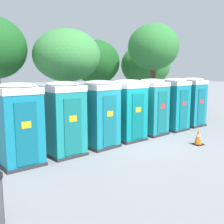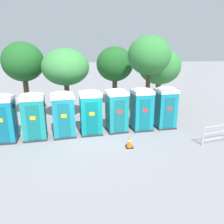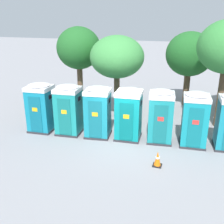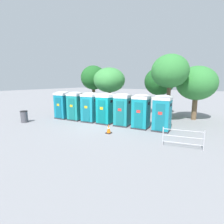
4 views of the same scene
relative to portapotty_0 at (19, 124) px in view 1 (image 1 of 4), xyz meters
name	(u,v)px [view 1 (image 1 of 4)]	position (x,y,z in m)	size (l,w,h in m)	color
ground_plane	(134,141)	(4.60, 0.17, -1.28)	(120.00, 120.00, 0.00)	gray
portapotty_0	(19,124)	(0.00, 0.00, 0.00)	(1.33, 1.30, 2.54)	#2D2D33
portapotty_1	(64,118)	(1.52, 0.17, 0.00)	(1.35, 1.33, 2.54)	#2D2D33
portapotty_2	(99,114)	(3.04, 0.34, 0.00)	(1.39, 1.37, 2.54)	#2D2D33
portapotty_3	(128,110)	(4.56, 0.55, 0.00)	(1.32, 1.30, 2.54)	#2D2D33
portapotty_4	(152,106)	(6.08, 0.76, 0.00)	(1.33, 1.36, 2.54)	#2D2D33
portapotty_5	(174,104)	(7.61, 0.87, 0.00)	(1.29, 1.31, 2.54)	#2D2D33
portapotty_6	(192,102)	(9.13, 1.04, 0.00)	(1.28, 1.30, 2.54)	#2D2D33
street_tree_0	(153,48)	(8.74, 3.69, 2.95)	(2.96, 2.96, 5.61)	brown
street_tree_1	(96,63)	(6.78, 6.96, 2.13)	(3.05, 3.05, 4.87)	#4C3826
street_tree_2	(67,56)	(3.07, 3.25, 2.26)	(3.06, 3.06, 4.77)	brown
street_tree_3	(146,65)	(10.38, 6.26, 1.99)	(3.45, 3.45, 4.80)	brown
traffic_cone	(198,137)	(6.40, -1.58, -0.97)	(0.36, 0.36, 0.64)	black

